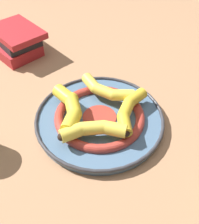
% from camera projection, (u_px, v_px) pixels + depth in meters
% --- Properties ---
extents(ground_plane, '(2.80, 2.80, 0.00)m').
position_uv_depth(ground_plane, '(92.00, 124.00, 0.69)').
color(ground_plane, '#A87A56').
extents(decorative_bowl, '(0.34, 0.34, 0.03)m').
position_uv_depth(decorative_bowl, '(100.00, 118.00, 0.69)').
color(decorative_bowl, slate).
rests_on(decorative_bowl, ground_plane).
extents(banana_a, '(0.18, 0.07, 0.03)m').
position_uv_depth(banana_a, '(105.00, 90.00, 0.72)').
color(banana_a, yellow).
rests_on(banana_a, decorative_bowl).
extents(banana_b, '(0.08, 0.17, 0.03)m').
position_uv_depth(banana_b, '(129.00, 109.00, 0.66)').
color(banana_b, gold).
rests_on(banana_b, decorative_bowl).
extents(banana_c, '(0.14, 0.13, 0.03)m').
position_uv_depth(banana_c, '(95.00, 130.00, 0.61)').
color(banana_c, yellow).
rests_on(banana_c, decorative_bowl).
extents(banana_d, '(0.15, 0.13, 0.04)m').
position_uv_depth(banana_d, '(70.00, 108.00, 0.66)').
color(banana_d, yellow).
rests_on(banana_d, decorative_bowl).
extents(book_stack, '(0.21, 0.17, 0.09)m').
position_uv_depth(book_stack, '(15.00, 41.00, 0.91)').
color(book_stack, '#AD2328').
rests_on(book_stack, ground_plane).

